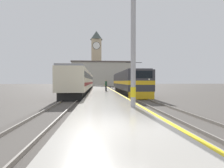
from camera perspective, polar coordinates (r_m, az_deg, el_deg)
name	(u,v)px	position (r m, az deg, el deg)	size (l,w,h in m)	color
ground_plane	(101,91)	(35.99, -3.56, -2.28)	(200.00, 200.00, 0.00)	#514C47
platform	(102,91)	(30.98, -3.36, -2.38)	(4.10, 140.00, 0.45)	#ADA89E
rail_track_near	(123,92)	(31.33, 3.71, -2.70)	(2.84, 140.00, 0.16)	#514C47
rail_track_far	(82,92)	(31.10, -9.77, -2.73)	(2.83, 140.00, 0.16)	#514C47
locomotive_train	(128,83)	(26.25, 5.35, 0.39)	(2.92, 16.00, 4.40)	black
passenger_train	(82,81)	(31.70, -9.67, 0.88)	(2.92, 30.04, 3.67)	black
catenary_mast	(134,38)	(10.83, 7.35, 14.75)	(2.80, 0.32, 8.39)	#9E9EA3
person_on_platform	(106,85)	(27.66, -1.98, -0.34)	(0.34, 0.34, 1.79)	#23232D
clock_tower	(96,56)	(83.33, -5.09, 8.98)	(5.71, 5.71, 25.62)	tan
station_building	(102,74)	(74.30, -3.29, 3.31)	(24.94, 9.19, 10.20)	#B7B2A3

